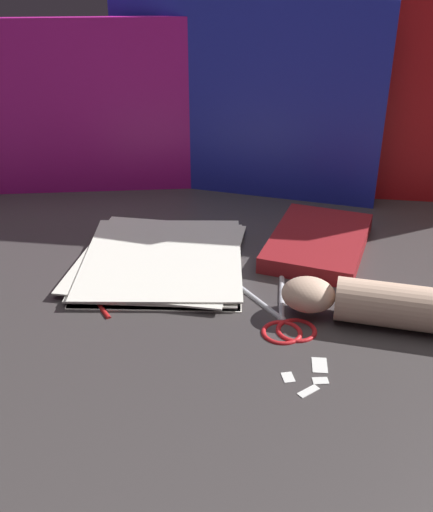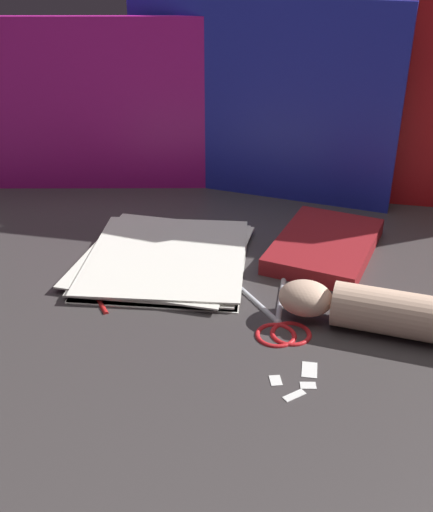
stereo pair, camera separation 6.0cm
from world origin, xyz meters
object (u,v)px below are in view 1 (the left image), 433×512
object	(u,v)px
paper_stack	(162,260)
scissors	(283,319)
hand_forearm	(382,304)
book_closed	(318,242)

from	to	relation	value
paper_stack	scissors	size ratio (longest dim) A/B	1.63
hand_forearm	paper_stack	bearing A→B (deg)	157.17
book_closed	scissors	world-z (taller)	book_closed
scissors	hand_forearm	distance (m)	0.14
paper_stack	scissors	distance (m)	0.26
hand_forearm	scissors	bearing A→B (deg)	-175.81
book_closed	hand_forearm	distance (m)	0.24
paper_stack	book_closed	distance (m)	0.28
book_closed	hand_forearm	bearing A→B (deg)	-71.22
book_closed	hand_forearm	xyz separation A→B (m)	(0.08, -0.23, 0.02)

